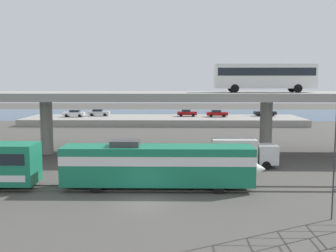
% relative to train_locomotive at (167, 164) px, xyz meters
% --- Properties ---
extents(ground_plane, '(260.00, 260.00, 0.00)m').
position_rel_train_locomotive_xyz_m(ground_plane, '(-1.72, -4.00, -2.19)').
color(ground_plane, '#4C4944').
extents(rail_strip_near, '(110.00, 0.12, 0.12)m').
position_rel_train_locomotive_xyz_m(rail_strip_near, '(-1.72, -0.77, -2.13)').
color(rail_strip_near, '#59544C').
rests_on(rail_strip_near, ground_plane).
extents(rail_strip_far, '(110.00, 0.12, 0.12)m').
position_rel_train_locomotive_xyz_m(rail_strip_far, '(-1.72, 0.77, -2.13)').
color(rail_strip_far, '#59544C').
rests_on(rail_strip_far, ground_plane).
extents(train_locomotive, '(17.07, 3.04, 4.18)m').
position_rel_train_locomotive_xyz_m(train_locomotive, '(0.00, 0.00, 0.00)').
color(train_locomotive, '#197A56').
rests_on(train_locomotive, ground_plane).
extents(highway_overpass, '(96.00, 10.38, 7.70)m').
position_rel_train_locomotive_xyz_m(highway_overpass, '(-1.72, 16.00, 4.80)').
color(highway_overpass, gray).
rests_on(highway_overpass, ground_plane).
extents(transit_bus_on_overpass, '(12.00, 2.68, 3.40)m').
position_rel_train_locomotive_xyz_m(transit_bus_on_overpass, '(11.45, 15.76, 7.57)').
color(transit_bus_on_overpass, silver).
rests_on(transit_bus_on_overpass, highway_overpass).
extents(service_truck_west, '(6.80, 2.46, 3.04)m').
position_rel_train_locomotive_xyz_m(service_truck_west, '(7.75, 8.61, -0.55)').
color(service_truck_west, silver).
rests_on(service_truck_west, ground_plane).
extents(pier_parking_lot, '(57.86, 13.54, 1.39)m').
position_rel_train_locomotive_xyz_m(pier_parking_lot, '(-1.72, 51.00, -1.50)').
color(pier_parking_lot, gray).
rests_on(pier_parking_lot, ground_plane).
extents(parked_car_0, '(4.38, 2.00, 1.50)m').
position_rel_train_locomotive_xyz_m(parked_car_0, '(9.63, 51.68, -0.03)').
color(parked_car_0, maroon).
rests_on(parked_car_0, pier_parking_lot).
extents(parked_car_1, '(4.69, 1.98, 1.50)m').
position_rel_train_locomotive_xyz_m(parked_car_1, '(20.36, 53.82, -0.03)').
color(parked_car_1, black).
rests_on(parked_car_1, pier_parking_lot).
extents(parked_car_2, '(4.53, 1.83, 1.50)m').
position_rel_train_locomotive_xyz_m(parked_car_2, '(-20.79, 51.10, -0.03)').
color(parked_car_2, silver).
rests_on(parked_car_2, pier_parking_lot).
extents(parked_car_3, '(4.63, 1.93, 1.50)m').
position_rel_train_locomotive_xyz_m(parked_car_3, '(-16.00, 53.53, -0.03)').
color(parked_car_3, '#B7B7BC').
rests_on(parked_car_3, pier_parking_lot).
extents(parked_car_4, '(4.18, 1.84, 1.50)m').
position_rel_train_locomotive_xyz_m(parked_car_4, '(3.25, 52.68, -0.03)').
color(parked_car_4, maroon).
rests_on(parked_car_4, pier_parking_lot).
extents(harbor_water, '(140.00, 36.00, 0.01)m').
position_rel_train_locomotive_xyz_m(harbor_water, '(-1.72, 74.00, -2.19)').
color(harbor_water, navy).
rests_on(harbor_water, ground_plane).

